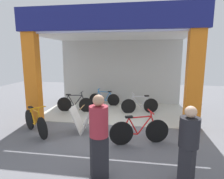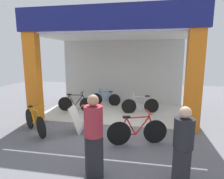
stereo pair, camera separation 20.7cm
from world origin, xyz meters
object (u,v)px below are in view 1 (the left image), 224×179
(bicycle_inside_2, at_px, (104,99))
(pedestrian_0, at_px, (99,135))
(pedestrian_3, at_px, (188,145))
(bicycle_inside_1, at_px, (75,104))
(sandwich_board_sign, at_px, (82,120))
(bicycle_inside_0, at_px, (140,105))
(bicycle_parked_0, at_px, (35,122))
(bicycle_parked_1, at_px, (139,131))

(bicycle_inside_2, relative_size, pedestrian_0, 0.87)
(bicycle_inside_2, bearing_deg, pedestrian_3, -64.05)
(pedestrian_3, bearing_deg, bicycle_inside_1, 131.29)
(bicycle_inside_1, height_order, sandwich_board_sign, bicycle_inside_1)
(bicycle_inside_0, distance_m, sandwich_board_sign, 3.01)
(bicycle_inside_1, distance_m, bicycle_parked_0, 2.54)
(bicycle_inside_0, distance_m, bicycle_parked_0, 4.26)
(bicycle_inside_0, relative_size, bicycle_parked_0, 1.14)
(bicycle_inside_2, relative_size, pedestrian_3, 0.96)
(bicycle_parked_0, bearing_deg, bicycle_inside_0, 40.29)
(bicycle_inside_0, distance_m, pedestrian_0, 4.68)
(bicycle_parked_1, bearing_deg, bicycle_parked_0, 176.86)
(pedestrian_0, height_order, pedestrian_3, pedestrian_0)
(sandwich_board_sign, distance_m, pedestrian_0, 2.48)
(bicycle_parked_1, xyz_separation_m, sandwich_board_sign, (-1.83, 0.54, 0.05))
(bicycle_inside_1, relative_size, pedestrian_3, 1.04)
(bicycle_inside_2, relative_size, sandwich_board_sign, 1.77)
(bicycle_parked_1, relative_size, sandwich_board_sign, 1.92)
(bicycle_parked_0, height_order, sandwich_board_sign, bicycle_parked_0)
(bicycle_inside_2, relative_size, bicycle_parked_1, 0.92)
(bicycle_inside_1, height_order, bicycle_parked_1, bicycle_parked_1)
(bicycle_inside_0, distance_m, bicycle_inside_1, 2.84)
(bicycle_inside_1, xyz_separation_m, pedestrian_3, (3.78, -4.30, 0.46))
(bicycle_parked_0, distance_m, sandwich_board_sign, 1.48)
(sandwich_board_sign, bearing_deg, pedestrian_3, -37.97)
(bicycle_inside_0, height_order, sandwich_board_sign, bicycle_inside_0)
(sandwich_board_sign, bearing_deg, pedestrian_0, -64.35)
(sandwich_board_sign, bearing_deg, bicycle_inside_2, 89.07)
(pedestrian_0, distance_m, pedestrian_3, 1.71)
(bicycle_inside_0, height_order, bicycle_parked_0, bicycle_parked_0)
(bicycle_parked_0, xyz_separation_m, bicycle_parked_1, (3.27, -0.18, -0.00))
(bicycle_inside_2, xyz_separation_m, bicycle_parked_1, (1.78, -3.94, 0.04))
(sandwich_board_sign, bearing_deg, bicycle_parked_1, -16.33)
(bicycle_inside_1, distance_m, pedestrian_0, 4.84)
(bicycle_parked_1, bearing_deg, sandwich_board_sign, 163.67)
(bicycle_inside_1, xyz_separation_m, bicycle_parked_1, (2.85, -2.68, 0.02))
(bicycle_inside_2, bearing_deg, bicycle_inside_0, -29.80)
(bicycle_inside_0, relative_size, sandwich_board_sign, 1.83)
(sandwich_board_sign, bearing_deg, bicycle_parked_0, -166.00)
(bicycle_inside_1, relative_size, bicycle_parked_1, 0.99)
(bicycle_inside_2, distance_m, pedestrian_0, 5.71)
(bicycle_parked_1, relative_size, pedestrian_0, 0.95)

